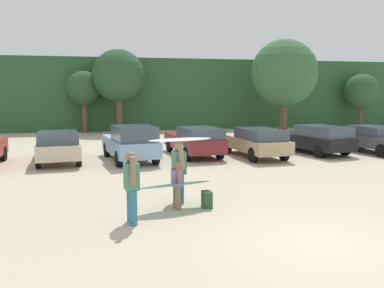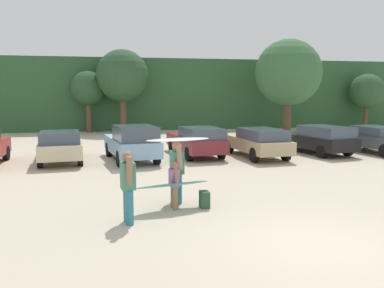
# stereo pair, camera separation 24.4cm
# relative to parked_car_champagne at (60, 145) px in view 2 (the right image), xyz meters

# --- Properties ---
(ground_plane) EXTENTS (120.00, 120.00, 0.00)m
(ground_plane) POSITION_rel_parked_car_champagne_xyz_m (6.24, -11.67, -0.75)
(ground_plane) COLOR beige
(hillside_ridge) EXTENTS (108.00, 12.00, 5.88)m
(hillside_ridge) POSITION_rel_parked_car_champagne_xyz_m (6.24, 20.56, 2.19)
(hillside_ridge) COLOR #2D5633
(hillside_ridge) RESTS_ON ground_plane
(tree_left) EXTENTS (2.66, 2.66, 4.75)m
(tree_left) POSITION_rel_parked_car_champagne_xyz_m (0.68, 13.86, 2.62)
(tree_left) COLOR brown
(tree_left) RESTS_ON ground_plane
(tree_right) EXTENTS (3.99, 3.99, 6.38)m
(tree_right) POSITION_rel_parked_car_champagne_xyz_m (3.30, 13.13, 3.60)
(tree_right) COLOR brown
(tree_right) RESTS_ON ground_plane
(tree_center_right) EXTENTS (5.10, 5.10, 7.17)m
(tree_center_right) POSITION_rel_parked_car_champagne_xyz_m (15.82, 10.78, 3.85)
(tree_center_right) COLOR brown
(tree_center_right) RESTS_ON ground_plane
(tree_center) EXTENTS (3.02, 3.02, 4.70)m
(tree_center) POSITION_rel_parked_car_champagne_xyz_m (24.19, 12.97, 2.42)
(tree_center) COLOR brown
(tree_center) RESTS_ON ground_plane
(parked_car_champagne) EXTENTS (2.24, 4.90, 1.41)m
(parked_car_champagne) POSITION_rel_parked_car_champagne_xyz_m (0.00, 0.00, 0.00)
(parked_car_champagne) COLOR beige
(parked_car_champagne) RESTS_ON ground_plane
(parked_car_sky_blue) EXTENTS (2.43, 4.75, 1.65)m
(parked_car_sky_blue) POSITION_rel_parked_car_champagne_xyz_m (3.18, -0.50, 0.10)
(parked_car_sky_blue) COLOR #84ADD1
(parked_car_sky_blue) RESTS_ON ground_plane
(parked_car_maroon) EXTENTS (2.22, 4.79, 1.46)m
(parked_car_maroon) POSITION_rel_parked_car_champagne_xyz_m (6.34, 0.35, 0.02)
(parked_car_maroon) COLOR maroon
(parked_car_maroon) RESTS_ON ground_plane
(parked_car_tan) EXTENTS (2.08, 4.69, 1.41)m
(parked_car_tan) POSITION_rel_parked_car_champagne_xyz_m (9.12, -0.62, 0.01)
(parked_car_tan) COLOR tan
(parked_car_tan) RESTS_ON ground_plane
(parked_car_black) EXTENTS (2.65, 4.76, 1.45)m
(parked_car_black) POSITION_rel_parked_car_champagne_xyz_m (12.55, -0.08, 0.01)
(parked_car_black) COLOR black
(parked_car_black) RESTS_ON ground_plane
(parked_car_dark_gray) EXTENTS (2.39, 4.68, 1.37)m
(parked_car_dark_gray) POSITION_rel_parked_car_champagne_xyz_m (15.62, -0.40, -0.02)
(parked_car_dark_gray) COLOR #4C4F54
(parked_car_dark_gray) RESTS_ON ground_plane
(person_adult) EXTENTS (0.36, 0.79, 1.73)m
(person_adult) POSITION_rel_parked_car_champagne_xyz_m (3.99, -7.86, 0.22)
(person_adult) COLOR teal
(person_adult) RESTS_ON ground_plane
(person_child) EXTENTS (0.27, 0.65, 1.28)m
(person_child) POSITION_rel_parked_car_champagne_xyz_m (3.81, -8.51, -0.03)
(person_child) COLOR #8C6B4C
(person_child) RESTS_ON ground_plane
(person_companion) EXTENTS (0.36, 0.74, 1.73)m
(person_companion) POSITION_rel_parked_car_champagne_xyz_m (2.55, -9.48, 0.22)
(person_companion) COLOR teal
(person_companion) RESTS_ON ground_plane
(surfboard_white) EXTENTS (1.91, 0.84, 0.08)m
(surfboard_white) POSITION_rel_parked_car_champagne_xyz_m (4.01, -7.99, 1.05)
(surfboard_white) COLOR white
(surfboard_teal) EXTENTS (2.20, 1.09, 0.23)m
(surfboard_teal) POSITION_rel_parked_car_champagne_xyz_m (3.75, -8.54, -0.09)
(surfboard_teal) COLOR teal
(backpack_dropped) EXTENTS (0.24, 0.34, 0.45)m
(backpack_dropped) POSITION_rel_parked_car_champagne_xyz_m (4.63, -8.56, -0.53)
(backpack_dropped) COLOR #2D4C33
(backpack_dropped) RESTS_ON ground_plane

